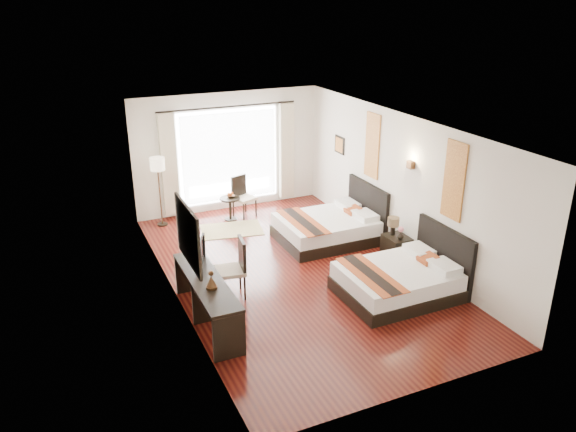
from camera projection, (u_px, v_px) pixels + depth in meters
name	position (u px, v px, depth m)	size (l,w,h in m)	color
floor	(295.00, 272.00, 10.55)	(4.50, 7.50, 0.01)	#350A09
ceiling	(296.00, 125.00, 9.52)	(4.50, 7.50, 0.02)	white
wall_headboard	(400.00, 186.00, 10.89)	(0.01, 7.50, 2.80)	silver
wall_desk	(172.00, 222.00, 9.17)	(0.01, 7.50, 2.80)	silver
wall_window	(228.00, 152.00, 13.20)	(4.50, 0.01, 2.80)	silver
wall_entry	(425.00, 299.00, 6.86)	(4.50, 0.01, 2.80)	silver
window_glass	(229.00, 156.00, 13.22)	(2.40, 0.02, 2.20)	white
sheer_curtain	(230.00, 157.00, 13.17)	(2.30, 0.02, 2.10)	white
drape_left	(169.00, 165.00, 12.59)	(0.35, 0.14, 2.35)	beige
drape_right	(287.00, 151.00, 13.70)	(0.35, 0.14, 2.35)	beige
art_panel_near	(454.00, 181.00, 9.41)	(0.03, 0.50, 1.35)	maroon
art_panel_far	(372.00, 146.00, 11.56)	(0.03, 0.50, 1.35)	maroon
wall_sconce	(411.00, 165.00, 10.39)	(0.10, 0.14, 0.14)	#442B18
mirror_frame	(188.00, 235.00, 8.31)	(0.04, 1.25, 0.95)	black
mirror_glass	(190.00, 234.00, 8.32)	(0.01, 1.12, 0.82)	white
bed_near	(401.00, 279.00, 9.68)	(1.97, 1.53, 1.11)	black
bed_far	(330.00, 227.00, 11.82)	(2.02, 1.57, 1.13)	black
nightstand	(396.00, 248.00, 10.94)	(0.42, 0.52, 0.50)	black
table_lamp	(393.00, 223.00, 10.84)	(0.23, 0.23, 0.36)	black
vase	(400.00, 235.00, 10.71)	(0.14, 0.14, 0.15)	black
console_desk	(207.00, 300.00, 8.83)	(0.50, 2.20, 0.76)	black
television	(197.00, 253.00, 9.09)	(0.72, 0.09, 0.41)	black
bronze_figurine	(211.00, 281.00, 8.38)	(0.17, 0.17, 0.26)	#442B18
desk_chair	(232.00, 279.00, 9.61)	(0.55, 0.55, 1.05)	#BAA98F
floor_lamp	(158.00, 169.00, 12.20)	(0.32, 0.32, 1.57)	black
side_table	(230.00, 209.00, 12.89)	(0.46, 0.46, 0.53)	black
fruit_bowl	(231.00, 196.00, 12.82)	(0.19, 0.19, 0.05)	#432818
window_chair	(244.00, 204.00, 13.09)	(0.57, 0.57, 0.95)	#BAA98F
jute_rug	(232.00, 230.00, 12.42)	(1.33, 0.90, 0.01)	tan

